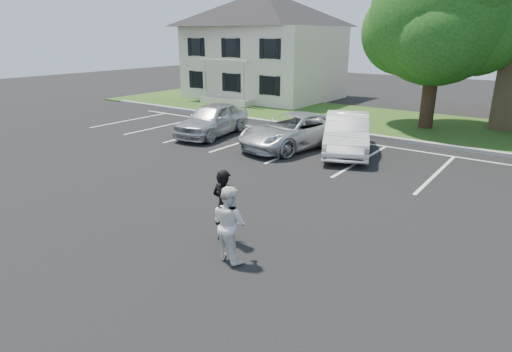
# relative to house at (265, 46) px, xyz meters

# --- Properties ---
(ground_plane) EXTENTS (90.00, 90.00, 0.00)m
(ground_plane) POSITION_rel_house_xyz_m (13.00, -19.97, -3.83)
(ground_plane) COLOR black
(ground_plane) RESTS_ON ground
(curb) EXTENTS (40.00, 0.30, 0.15)m
(curb) POSITION_rel_house_xyz_m (13.00, -7.97, -3.75)
(curb) COLOR gray
(curb) RESTS_ON ground
(grass_strip) EXTENTS (44.00, 8.00, 0.08)m
(grass_strip) POSITION_rel_house_xyz_m (13.00, -3.97, -3.79)
(grass_strip) COLOR #2A4518
(grass_strip) RESTS_ON ground
(stall_lines) EXTENTS (34.00, 5.36, 0.01)m
(stall_lines) POSITION_rel_house_xyz_m (14.40, -11.02, -3.82)
(stall_lines) COLOR white
(stall_lines) RESTS_ON ground
(house) EXTENTS (10.30, 9.22, 7.60)m
(house) POSITION_rel_house_xyz_m (0.00, 0.00, 0.00)
(house) COLOR beige
(house) RESTS_ON ground
(tree) EXTENTS (7.80, 7.20, 8.80)m
(tree) POSITION_rel_house_xyz_m (13.40, -4.33, 1.52)
(tree) COLOR black
(tree) RESTS_ON ground
(man_black_suit) EXTENTS (0.66, 0.45, 1.77)m
(man_black_suit) POSITION_rel_house_xyz_m (13.06, -20.31, -2.94)
(man_black_suit) COLOR black
(man_black_suit) RESTS_ON ground
(man_white_shirt) EXTENTS (0.92, 0.77, 1.69)m
(man_white_shirt) POSITION_rel_house_xyz_m (13.72, -20.93, -2.98)
(man_white_shirt) COLOR white
(man_white_shirt) RESTS_ON ground
(car_silver_west) EXTENTS (2.55, 4.82, 1.56)m
(car_silver_west) POSITION_rel_house_xyz_m (5.39, -12.07, -3.05)
(car_silver_west) COLOR #BCBCC2
(car_silver_west) RESTS_ON ground
(car_silver_minivan) EXTENTS (3.54, 5.65, 1.46)m
(car_silver_minivan) POSITION_rel_house_xyz_m (9.77, -11.76, -3.10)
(car_silver_minivan) COLOR #B9BCC1
(car_silver_minivan) RESTS_ON ground
(car_white_sedan) EXTENTS (3.54, 5.16, 1.61)m
(car_white_sedan) POSITION_rel_house_xyz_m (11.97, -11.23, -3.02)
(car_white_sedan) COLOR silver
(car_white_sedan) RESTS_ON ground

